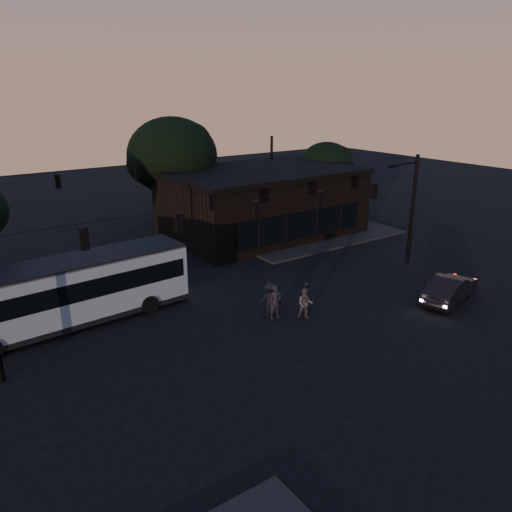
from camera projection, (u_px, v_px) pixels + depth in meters
ground at (302, 334)px, 24.89m from camera, size 120.00×120.00×0.00m
sidewalk_far_right at (304, 232)px, 42.25m from camera, size 14.00×10.00×0.15m
building at (262, 201)px, 41.30m from camera, size 15.40×10.41×5.40m
tree_behind at (172, 156)px, 42.12m from camera, size 7.60×7.60×9.43m
tree_right at (326, 166)px, 47.16m from camera, size 5.20×5.20×6.86m
signal_rig_near at (256, 230)px, 26.56m from camera, size 26.24×0.30×7.50m
signal_rig_far at (139, 188)px, 39.03m from camera, size 26.24×0.30×7.50m
bus at (71, 289)px, 25.42m from camera, size 12.35×3.60×3.44m
car at (450, 289)px, 28.47m from camera, size 4.96×2.73×1.55m
pedestrian_a at (275, 302)px, 26.32m from camera, size 0.75×0.55×1.88m
pedestrian_b at (305, 304)px, 26.32m from camera, size 1.04×1.01×1.68m
pedestrian_c at (307, 297)px, 27.22m from camera, size 1.06×0.83×1.68m
pedestrian_d at (270, 299)px, 26.63m from camera, size 1.41×1.19×1.89m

